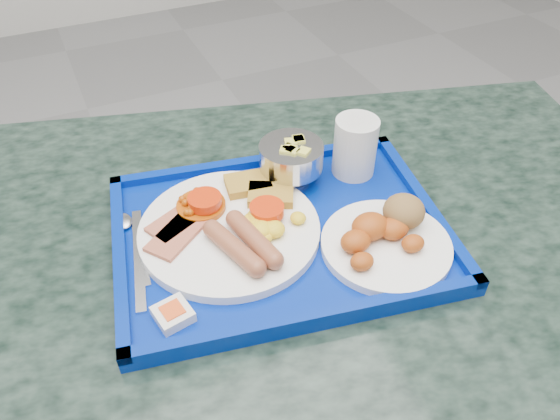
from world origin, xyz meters
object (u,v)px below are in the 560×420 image
Objects in this scene: bread_plate at (387,235)px; juice_cup at (355,145)px; fruit_bowl at (291,157)px; tray at (280,233)px; main_plate at (233,226)px; table at (283,328)px.

bread_plate is 0.18m from juice_cup.
bread_plate is 0.20m from fruit_bowl.
tray is 5.45× the size of juice_cup.
tray is 0.07m from main_plate.
tray reaches higher than table.
tray is 0.15m from bread_plate.
juice_cup is at bearing 29.80° from table.
juice_cup is (0.17, 0.08, 0.06)m from tray.
main_plate is at bearing 148.70° from bread_plate.
main_plate is 1.43× the size of bread_plate.
juice_cup is (0.10, -0.02, 0.01)m from fruit_bowl.
juice_cup reaches higher than table.
tray is 2.02× the size of main_plate.
table is 13.81× the size of fruit_bowl.
main_plate is 2.58× the size of fruit_bowl.
tray is (0.00, 0.02, 0.21)m from table.
fruit_bowl is at bearing 107.07° from bread_plate.
main_plate is 2.70× the size of juice_cup.
fruit_bowl reaches higher than table.
table is at bearing -150.20° from juice_cup.
fruit_bowl is at bearing 59.93° from table.
fruit_bowl is (0.07, 0.10, 0.05)m from tray.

